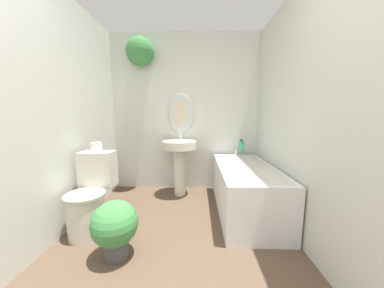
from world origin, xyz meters
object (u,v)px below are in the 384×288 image
Objects in this scene: pedestal_sink at (180,157)px; toilet at (91,197)px; shampoo_bottle at (241,146)px; bathtub at (245,187)px; potted_plant at (115,226)px; toilet_paper_roll at (96,147)px.

toilet is at bearing -131.77° from pedestal_sink.
bathtub is at bearing -96.89° from shampoo_bottle.
bathtub is 1.51m from potted_plant.
shampoo_bottle is at bearing 83.11° from bathtub.
pedestal_sink is at bearing 72.56° from potted_plant.
toilet is 0.87× the size of pedestal_sink.
toilet is 4.71× the size of shampoo_bottle.
toilet_paper_roll is at bearing 90.00° from toilet.
shampoo_bottle reaches higher than bathtub.
toilet reaches higher than potted_plant.
pedestal_sink is at bearing 48.23° from toilet.
toilet is 1.62× the size of potted_plant.
toilet is at bearing 136.66° from potted_plant.
shampoo_bottle is (1.74, 1.05, 0.37)m from toilet.
potted_plant is (-1.33, -1.44, -0.45)m from shampoo_bottle.
toilet_paper_roll is (-0.82, -0.75, 0.26)m from pedestal_sink.
bathtub is 1.77m from toilet_paper_roll.
bathtub is at bearing 9.31° from toilet_paper_roll.
shampoo_bottle is 2.01m from potted_plant.
bathtub reaches higher than potted_plant.
toilet_paper_roll reaches higher than bathtub.
shampoo_bottle is (0.07, 0.60, 0.43)m from bathtub.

